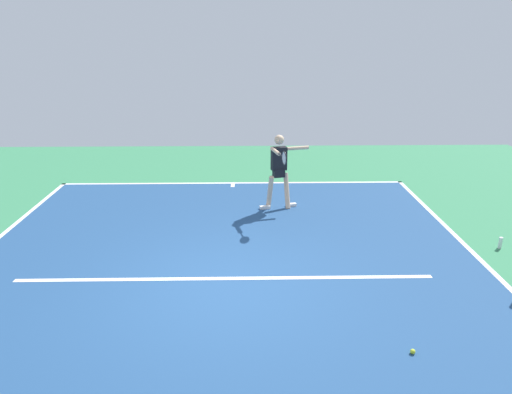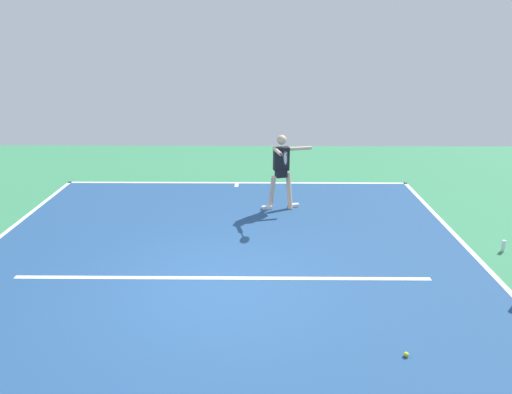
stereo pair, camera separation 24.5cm
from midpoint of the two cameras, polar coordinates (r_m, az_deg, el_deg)
ground_plane at (r=7.61m, az=-4.91°, el=-11.01°), size 19.81×19.81×0.00m
court_surface at (r=7.61m, az=-4.91°, el=-11.00°), size 9.24×11.10×0.00m
court_line_baseline_near at (r=12.65m, az=-3.40°, el=1.73°), size 9.24×0.10×0.01m
court_line_sideline_left at (r=8.61m, az=27.58°, el=-9.49°), size 0.10×11.10×0.01m
court_line_service at (r=7.86m, az=-4.78°, el=-9.91°), size 6.93×0.10×0.01m
court_line_centre_mark at (r=12.46m, az=-3.43°, el=1.45°), size 0.10×0.30×0.01m
tennis_player at (r=10.53m, az=2.23°, el=3.68°), size 1.13×1.27×1.74m
tennis_ball_by_sideline at (r=6.49m, az=17.58°, el=-17.61°), size 0.07×0.07×0.07m
water_bottle at (r=9.90m, az=27.13°, el=-5.02°), size 0.07×0.07×0.22m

